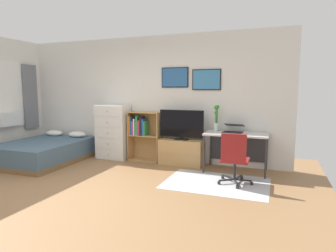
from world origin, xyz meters
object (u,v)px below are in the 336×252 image
(office_chair, at_px, (234,157))
(bamboo_vase, at_px, (216,116))
(computer_mouse, at_px, (245,133))
(bed, at_px, (45,151))
(laptop, at_px, (234,129))
(television, at_px, (181,125))
(desk, at_px, (237,139))
(bookshelf, at_px, (142,132))
(tv_stand, at_px, (181,152))
(dresser, at_px, (113,132))

(office_chair, relative_size, bamboo_vase, 1.68)
(computer_mouse, height_order, bamboo_vase, bamboo_vase)
(bed, height_order, laptop, laptop)
(television, xyz_separation_m, office_chair, (1.20, -0.90, -0.38))
(television, xyz_separation_m, laptop, (1.05, 0.02, -0.03))
(bed, distance_m, television, 3.04)
(bed, xyz_separation_m, computer_mouse, (4.16, 0.67, 0.53))
(computer_mouse, distance_m, bamboo_vase, 0.67)
(bed, bearing_deg, desk, 8.67)
(bamboo_vase, bearing_deg, desk, -14.54)
(television, relative_size, laptop, 2.22)
(television, bearing_deg, computer_mouse, -4.39)
(bookshelf, bearing_deg, tv_stand, -3.10)
(tv_stand, height_order, television, television)
(laptop, relative_size, bamboo_vase, 0.82)
(tv_stand, height_order, bamboo_vase, bamboo_vase)
(bamboo_vase, bearing_deg, bookshelf, -179.38)
(dresser, distance_m, laptop, 2.68)
(desk, bearing_deg, office_chair, -84.73)
(dresser, distance_m, office_chair, 2.97)
(laptop, distance_m, computer_mouse, 0.27)
(bookshelf, xyz_separation_m, television, (0.92, -0.07, 0.21))
(desk, xyz_separation_m, laptop, (-0.07, 0.04, 0.19))
(dresser, height_order, television, dresser)
(dresser, distance_m, tv_stand, 1.66)
(bookshelf, xyz_separation_m, laptop, (1.97, -0.05, 0.17))
(bed, relative_size, bamboo_vase, 3.96)
(dresser, xyz_separation_m, television, (1.62, -0.01, 0.23))
(office_chair, height_order, laptop, laptop)
(bookshelf, height_order, computer_mouse, bookshelf)
(desk, bearing_deg, computer_mouse, -25.93)
(bookshelf, bearing_deg, laptop, -1.38)
(bed, relative_size, computer_mouse, 19.42)
(computer_mouse, bearing_deg, bookshelf, 175.57)
(bookshelf, distance_m, office_chair, 2.34)
(tv_stand, bearing_deg, bamboo_vase, 5.48)
(office_chair, bearing_deg, television, 143.67)
(television, distance_m, computer_mouse, 1.29)
(tv_stand, distance_m, desk, 1.18)
(dresser, xyz_separation_m, computer_mouse, (2.90, -0.11, 0.15))
(bed, bearing_deg, dresser, 29.64)
(desk, height_order, computer_mouse, computer_mouse)
(bookshelf, relative_size, tv_stand, 1.18)
(office_chair, bearing_deg, desk, 95.83)
(bamboo_vase, bearing_deg, dresser, -177.97)
(bamboo_vase, bearing_deg, television, -172.71)
(bed, height_order, computer_mouse, computer_mouse)
(tv_stand, relative_size, computer_mouse, 8.72)
(bookshelf, distance_m, bamboo_vase, 1.67)
(office_chair, bearing_deg, bamboo_vase, 117.43)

